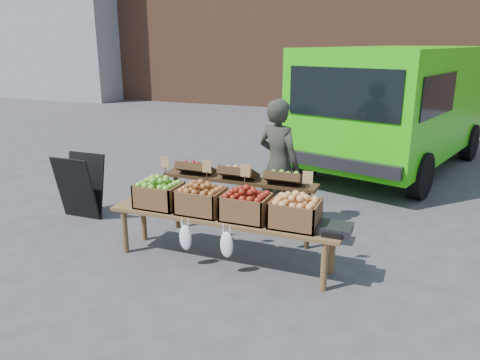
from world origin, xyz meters
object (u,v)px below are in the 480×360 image
at_px(delivery_van, 397,109).
at_px(crate_golden_apples, 159,195).
at_px(chalkboard_sign, 80,186).
at_px(crate_russet_pears, 201,201).
at_px(back_table, 239,199).
at_px(crate_green_apples, 295,214).
at_px(weighing_scale, 335,229).
at_px(vendor, 279,165).
at_px(crate_red_apples, 246,207).
at_px(display_bench, 224,239).

bearing_deg(delivery_van, crate_golden_apples, -97.98).
xyz_separation_m(chalkboard_sign, crate_golden_apples, (1.66, -0.56, 0.25)).
height_order(chalkboard_sign, crate_russet_pears, chalkboard_sign).
distance_m(back_table, crate_green_apples, 1.19).
xyz_separation_m(chalkboard_sign, weighing_scale, (3.73, -0.56, 0.15)).
xyz_separation_m(crate_green_apples, weighing_scale, (0.43, 0.00, -0.10)).
bearing_deg(crate_russet_pears, vendor, 68.26).
height_order(crate_golden_apples, crate_red_apples, same).
bearing_deg(back_table, vendor, 58.54).
bearing_deg(display_bench, crate_russet_pears, 180.00).
distance_m(crate_red_apples, crate_green_apples, 0.55).
bearing_deg(crate_green_apples, crate_golden_apples, 180.00).
bearing_deg(delivery_van, crate_russet_pears, -92.64).
relative_size(back_table, crate_russet_pears, 4.20).
bearing_deg(delivery_van, crate_green_apples, -80.98).
relative_size(delivery_van, display_bench, 1.94).
relative_size(back_table, crate_red_apples, 4.20).
bearing_deg(crate_russet_pears, crate_green_apples, 0.00).
bearing_deg(back_table, display_bench, -81.48).
relative_size(vendor, crate_golden_apples, 3.50).
height_order(crate_golden_apples, crate_russet_pears, same).
relative_size(display_bench, crate_russet_pears, 5.40).
xyz_separation_m(back_table, display_bench, (0.11, -0.72, -0.24)).
height_order(display_bench, crate_red_apples, crate_red_apples).
bearing_deg(crate_red_apples, chalkboard_sign, 168.47).
xyz_separation_m(delivery_van, crate_red_apples, (-1.16, -5.13, -0.46)).
relative_size(vendor, crate_red_apples, 3.50).
bearing_deg(back_table, weighing_scale, -27.94).
height_order(back_table, crate_red_apples, back_table).
bearing_deg(crate_red_apples, display_bench, 180.00).
height_order(chalkboard_sign, back_table, back_table).
relative_size(delivery_van, chalkboard_sign, 5.63).
height_order(delivery_van, crate_red_apples, delivery_van).
relative_size(crate_russet_pears, crate_green_apples, 1.00).
bearing_deg(chalkboard_sign, delivery_van, 48.95).
relative_size(chalkboard_sign, back_table, 0.44).
distance_m(vendor, chalkboard_sign, 2.84).
distance_m(back_table, crate_golden_apples, 1.03).
bearing_deg(crate_golden_apples, weighing_scale, 0.00).
relative_size(vendor, back_table, 0.83).
bearing_deg(vendor, display_bench, 100.76).
height_order(crate_russet_pears, weighing_scale, crate_russet_pears).
bearing_deg(vendor, chalkboard_sign, 36.04).
relative_size(vendor, crate_green_apples, 3.50).
height_order(chalkboard_sign, weighing_scale, chalkboard_sign).
relative_size(back_table, weighing_scale, 6.18).
distance_m(chalkboard_sign, display_bench, 2.55).
distance_m(vendor, weighing_scale, 1.66).
bearing_deg(chalkboard_sign, display_bench, -13.17).
xyz_separation_m(chalkboard_sign, crate_red_apples, (2.76, -0.56, 0.25)).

